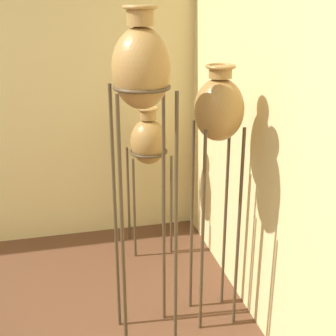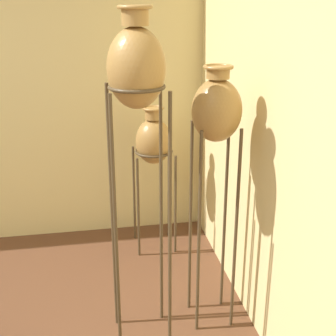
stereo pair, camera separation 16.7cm
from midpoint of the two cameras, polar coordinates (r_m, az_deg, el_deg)
The scene contains 3 objects.
vase_stand_tall at distance 2.41m, azimuth -5.25°, elevation 11.02°, with size 0.31×0.31×1.95m.
vase_stand_medium at distance 2.67m, azimuth 4.43°, elevation 6.29°, with size 0.29×0.29×1.64m.
vase_stand_short at distance 3.68m, azimuth -3.71°, elevation 3.05°, with size 0.32×0.32×1.19m.
Camera 1 is at (0.98, -1.68, 1.99)m, focal length 50.00 mm.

